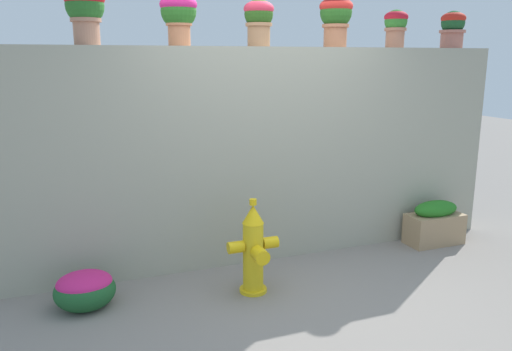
{
  "coord_description": "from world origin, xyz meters",
  "views": [
    {
      "loc": [
        -1.81,
        -3.41,
        1.97
      ],
      "look_at": [
        -0.11,
        1.03,
        0.87
      ],
      "focal_mm": 35.81,
      "sensor_mm": 36.0,
      "label": 1
    }
  ],
  "objects_px": {
    "potted_plant_2": "(179,12)",
    "potted_plant_3": "(258,18)",
    "potted_plant_1": "(85,8)",
    "potted_plant_4": "(336,15)",
    "planter_box": "(435,223)",
    "potted_plant_6": "(453,27)",
    "fire_hydrant": "(254,250)",
    "potted_plant_5": "(396,25)",
    "flower_bush_left": "(85,289)"
  },
  "relations": [
    {
      "from": "potted_plant_1",
      "to": "planter_box",
      "type": "height_order",
      "value": "potted_plant_1"
    },
    {
      "from": "potted_plant_4",
      "to": "potted_plant_5",
      "type": "distance_m",
      "value": 0.72
    },
    {
      "from": "potted_plant_2",
      "to": "fire_hydrant",
      "type": "xyz_separation_m",
      "value": [
        0.39,
        -0.83,
        -1.98
      ]
    },
    {
      "from": "potted_plant_1",
      "to": "potted_plant_4",
      "type": "relative_size",
      "value": 0.96
    },
    {
      "from": "potted_plant_3",
      "to": "potted_plant_1",
      "type": "bearing_deg",
      "value": -177.89
    },
    {
      "from": "fire_hydrant",
      "to": "potted_plant_5",
      "type": "bearing_deg",
      "value": 23.48
    },
    {
      "from": "potted_plant_3",
      "to": "potted_plant_4",
      "type": "height_order",
      "value": "potted_plant_4"
    },
    {
      "from": "potted_plant_3",
      "to": "potted_plant_6",
      "type": "distance_m",
      "value": 2.29
    },
    {
      "from": "potted_plant_2",
      "to": "fire_hydrant",
      "type": "height_order",
      "value": "potted_plant_2"
    },
    {
      "from": "potted_plant_1",
      "to": "potted_plant_3",
      "type": "xyz_separation_m",
      "value": [
        1.55,
        0.06,
        -0.03
      ]
    },
    {
      "from": "potted_plant_1",
      "to": "potted_plant_6",
      "type": "relative_size",
      "value": 1.18
    },
    {
      "from": "potted_plant_4",
      "to": "planter_box",
      "type": "height_order",
      "value": "potted_plant_4"
    },
    {
      "from": "potted_plant_5",
      "to": "potted_plant_6",
      "type": "xyz_separation_m",
      "value": [
        0.78,
        0.04,
        -0.0
      ]
    },
    {
      "from": "potted_plant_2",
      "to": "potted_plant_3",
      "type": "xyz_separation_m",
      "value": [
        0.76,
        0.02,
        -0.02
      ]
    },
    {
      "from": "potted_plant_4",
      "to": "flower_bush_left",
      "type": "relative_size",
      "value": 1.01
    },
    {
      "from": "potted_plant_4",
      "to": "fire_hydrant",
      "type": "xyz_separation_m",
      "value": [
        -1.17,
        -0.81,
        -2.0
      ]
    },
    {
      "from": "potted_plant_3",
      "to": "fire_hydrant",
      "type": "distance_m",
      "value": 2.17
    },
    {
      "from": "potted_plant_4",
      "to": "planter_box",
      "type": "bearing_deg",
      "value": -20.29
    },
    {
      "from": "potted_plant_5",
      "to": "planter_box",
      "type": "relative_size",
      "value": 0.63
    },
    {
      "from": "potted_plant_3",
      "to": "flower_bush_left",
      "type": "height_order",
      "value": "potted_plant_3"
    },
    {
      "from": "flower_bush_left",
      "to": "potted_plant_2",
      "type": "bearing_deg",
      "value": 31.9
    },
    {
      "from": "potted_plant_1",
      "to": "planter_box",
      "type": "relative_size",
      "value": 0.78
    },
    {
      "from": "potted_plant_5",
      "to": "flower_bush_left",
      "type": "height_order",
      "value": "potted_plant_5"
    },
    {
      "from": "potted_plant_1",
      "to": "potted_plant_5",
      "type": "distance_m",
      "value": 3.07
    },
    {
      "from": "flower_bush_left",
      "to": "planter_box",
      "type": "height_order",
      "value": "planter_box"
    },
    {
      "from": "potted_plant_2",
      "to": "potted_plant_6",
      "type": "distance_m",
      "value": 3.06
    },
    {
      "from": "potted_plant_2",
      "to": "planter_box",
      "type": "height_order",
      "value": "potted_plant_2"
    },
    {
      "from": "potted_plant_1",
      "to": "flower_bush_left",
      "type": "relative_size",
      "value": 0.97
    },
    {
      "from": "potted_plant_2",
      "to": "potted_plant_5",
      "type": "height_order",
      "value": "potted_plant_2"
    },
    {
      "from": "flower_bush_left",
      "to": "fire_hydrant",
      "type": "bearing_deg",
      "value": -9.43
    },
    {
      "from": "potted_plant_4",
      "to": "potted_plant_6",
      "type": "bearing_deg",
      "value": 2.0
    },
    {
      "from": "potted_plant_1",
      "to": "potted_plant_2",
      "type": "bearing_deg",
      "value": 3.03
    },
    {
      "from": "potted_plant_1",
      "to": "potted_plant_2",
      "type": "distance_m",
      "value": 0.79
    },
    {
      "from": "potted_plant_1",
      "to": "fire_hydrant",
      "type": "relative_size",
      "value": 0.57
    },
    {
      "from": "flower_bush_left",
      "to": "planter_box",
      "type": "xyz_separation_m",
      "value": [
        3.61,
        0.18,
        0.07
      ]
    },
    {
      "from": "potted_plant_6",
      "to": "fire_hydrant",
      "type": "bearing_deg",
      "value": -162.12
    },
    {
      "from": "potted_plant_1",
      "to": "potted_plant_5",
      "type": "height_order",
      "value": "potted_plant_1"
    },
    {
      "from": "potted_plant_5",
      "to": "potted_plant_6",
      "type": "bearing_deg",
      "value": 2.84
    },
    {
      "from": "potted_plant_6",
      "to": "flower_bush_left",
      "type": "distance_m",
      "value": 4.61
    },
    {
      "from": "potted_plant_5",
      "to": "planter_box",
      "type": "height_order",
      "value": "potted_plant_5"
    },
    {
      "from": "potted_plant_3",
      "to": "planter_box",
      "type": "xyz_separation_m",
      "value": [
        1.88,
        -0.44,
        -2.11
      ]
    },
    {
      "from": "potted_plant_2",
      "to": "potted_plant_5",
      "type": "relative_size",
      "value": 1.19
    },
    {
      "from": "potted_plant_3",
      "to": "potted_plant_6",
      "type": "bearing_deg",
      "value": 0.24
    },
    {
      "from": "flower_bush_left",
      "to": "potted_plant_6",
      "type": "bearing_deg",
      "value": 8.92
    },
    {
      "from": "potted_plant_5",
      "to": "fire_hydrant",
      "type": "bearing_deg",
      "value": -156.52
    },
    {
      "from": "potted_plant_5",
      "to": "flower_bush_left",
      "type": "relative_size",
      "value": 0.79
    },
    {
      "from": "fire_hydrant",
      "to": "planter_box",
      "type": "distance_m",
      "value": 2.29
    },
    {
      "from": "potted_plant_2",
      "to": "potted_plant_4",
      "type": "relative_size",
      "value": 0.93
    },
    {
      "from": "potted_plant_6",
      "to": "fire_hydrant",
      "type": "height_order",
      "value": "potted_plant_6"
    },
    {
      "from": "potted_plant_1",
      "to": "potted_plant_6",
      "type": "xyz_separation_m",
      "value": [
        3.84,
        0.07,
        -0.07
      ]
    }
  ]
}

